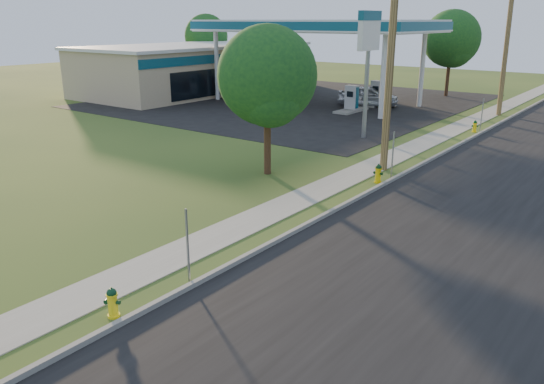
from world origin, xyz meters
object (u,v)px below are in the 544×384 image
at_px(fuel_pump_nw, 255,92).
at_px(fuel_pump_sw, 284,87).
at_px(utility_pole_far, 507,44).
at_px(hydrant_mid, 378,173).
at_px(fuel_pump_se, 377,96).
at_px(tree_back, 206,38).
at_px(car_red, 267,89).
at_px(car_silver, 368,96).
at_px(utility_pole_mid, 391,56).
at_px(hydrant_far, 475,126).
at_px(fuel_pump_ne, 351,102).
at_px(hydrant_near, 112,302).
at_px(price_pylon, 369,38).
at_px(tree_verge, 268,80).
at_px(tree_lot, 452,41).

distance_m(fuel_pump_nw, fuel_pump_sw, 4.00).
bearing_deg(utility_pole_far, hydrant_mid, -87.98).
bearing_deg(fuel_pump_se, fuel_pump_sw, 180.00).
height_order(tree_back, car_red, tree_back).
bearing_deg(tree_back, car_silver, -14.73).
relative_size(utility_pole_mid, hydrant_far, 13.62).
height_order(utility_pole_far, fuel_pump_nw, utility_pole_far).
distance_m(fuel_pump_ne, fuel_pump_se, 4.00).
relative_size(tree_back, car_red, 1.25).
height_order(fuel_pump_nw, hydrant_near, fuel_pump_nw).
xyz_separation_m(fuel_pump_ne, fuel_pump_sw, (-9.00, 4.00, 0.00)).
xyz_separation_m(utility_pole_far, fuel_pump_se, (-8.90, -1.00, -4.08)).
relative_size(utility_pole_far, hydrant_mid, 11.73).
height_order(fuel_pump_nw, car_red, fuel_pump_nw).
bearing_deg(car_silver, price_pylon, -175.04).
distance_m(fuel_pump_nw, fuel_pump_ne, 9.00).
distance_m(utility_pole_mid, fuel_pump_ne, 16.31).
bearing_deg(hydrant_far, tree_back, 161.17).
xyz_separation_m(utility_pole_far, tree_verge, (-3.64, -21.69, -0.77)).
bearing_deg(utility_pole_far, price_pylon, -107.33).
height_order(utility_pole_mid, hydrant_mid, utility_pole_mid).
relative_size(fuel_pump_se, hydrant_far, 4.45).
bearing_deg(fuel_pump_sw, utility_pole_mid, -43.52).
height_order(fuel_pump_ne, tree_verge, tree_verge).
xyz_separation_m(hydrant_far, car_silver, (-9.74, 5.10, 0.43)).
height_order(fuel_pump_ne, car_silver, fuel_pump_ne).
bearing_deg(utility_pole_far, fuel_pump_ne, -150.67).
xyz_separation_m(fuel_pump_nw, car_red, (-0.01, 1.66, 0.06)).
distance_m(tree_lot, hydrant_far, 16.43).
height_order(fuel_pump_sw, tree_verge, tree_verge).
height_order(tree_verge, hydrant_mid, tree_verge).
height_order(fuel_pump_nw, hydrant_mid, fuel_pump_nw).
height_order(price_pylon, car_red, price_pylon).
relative_size(fuel_pump_ne, tree_lot, 0.44).
relative_size(utility_pole_mid, tree_back, 1.39).
height_order(hydrant_near, hydrant_mid, hydrant_mid).
height_order(utility_pole_far, price_pylon, utility_pole_far).
xyz_separation_m(fuel_pump_sw, price_pylon, (14.00, -11.50, 4.71)).
relative_size(tree_back, hydrant_mid, 8.71).
distance_m(tree_lot, tree_back, 25.94).
xyz_separation_m(fuel_pump_se, hydrant_mid, (9.60, -18.96, -0.33)).
xyz_separation_m(utility_pole_far, car_red, (-17.91, -3.34, -4.02)).
bearing_deg(fuel_pump_sw, tree_verge, -55.44).
bearing_deg(hydrant_mid, tree_lot, 104.32).
distance_m(price_pylon, tree_lot, 19.90).
xyz_separation_m(fuel_pump_sw, hydrant_mid, (18.60, -18.96, -0.33)).
bearing_deg(car_silver, tree_verge, 174.09).
bearing_deg(hydrant_mid, hydrant_far, 90.49).
height_order(tree_lot, hydrant_far, tree_lot).
height_order(fuel_pump_sw, hydrant_near, fuel_pump_sw).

